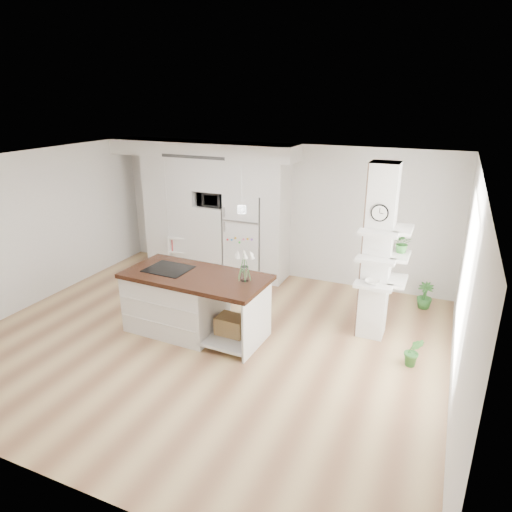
# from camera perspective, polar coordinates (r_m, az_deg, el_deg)

# --- Properties ---
(floor) EXTENTS (7.00, 6.00, 0.01)m
(floor) POSITION_cam_1_polar(r_m,az_deg,el_deg) (7.24, -6.18, -10.29)
(floor) COLOR tan
(floor) RESTS_ON ground
(room) EXTENTS (7.04, 6.04, 2.72)m
(room) POSITION_cam_1_polar(r_m,az_deg,el_deg) (6.52, -6.78, 3.99)
(room) COLOR white
(room) RESTS_ON ground
(cabinet_wall) EXTENTS (4.00, 0.71, 2.70)m
(cabinet_wall) POSITION_cam_1_polar(r_m,az_deg,el_deg) (9.55, -6.26, 6.89)
(cabinet_wall) COLOR silver
(cabinet_wall) RESTS_ON floor
(refrigerator) EXTENTS (0.78, 0.69, 1.75)m
(refrigerator) POSITION_cam_1_polar(r_m,az_deg,el_deg) (9.31, -1.12, 2.66)
(refrigerator) COLOR white
(refrigerator) RESTS_ON floor
(column) EXTENTS (0.69, 0.90, 2.70)m
(column) POSITION_cam_1_polar(r_m,az_deg,el_deg) (6.96, 15.53, 0.08)
(column) COLOR silver
(column) RESTS_ON floor
(window) EXTENTS (0.00, 2.40, 2.40)m
(window) POSITION_cam_1_polar(r_m,az_deg,el_deg) (6.09, 24.71, -2.41)
(window) COLOR white
(window) RESTS_ON room
(pendant_light) EXTENTS (0.12, 0.12, 0.10)m
(pendant_light) POSITION_cam_1_polar(r_m,az_deg,el_deg) (5.94, 8.28, 5.02)
(pendant_light) COLOR white
(pendant_light) RESTS_ON room
(kitchen_island) EXTENTS (2.27, 1.15, 1.57)m
(kitchen_island) POSITION_cam_1_polar(r_m,az_deg,el_deg) (7.33, -9.12, -5.47)
(kitchen_island) COLOR silver
(kitchen_island) RESTS_ON floor
(bookshelf) EXTENTS (0.69, 0.52, 0.73)m
(bookshelf) POSITION_cam_1_polar(r_m,az_deg,el_deg) (9.97, -8.78, 0.23)
(bookshelf) COLOR silver
(bookshelf) RESTS_ON floor
(floor_plant_a) EXTENTS (0.27, 0.22, 0.46)m
(floor_plant_a) POSITION_cam_1_polar(r_m,az_deg,el_deg) (6.81, 19.09, -11.23)
(floor_plant_a) COLOR #30712D
(floor_plant_a) RESTS_ON floor
(floor_plant_b) EXTENTS (0.27, 0.27, 0.47)m
(floor_plant_b) POSITION_cam_1_polar(r_m,az_deg,el_deg) (8.60, 20.34, -4.67)
(floor_plant_b) COLOR #30712D
(floor_plant_b) RESTS_ON floor
(microwave) EXTENTS (0.54, 0.37, 0.30)m
(microwave) POSITION_cam_1_polar(r_m,az_deg,el_deg) (9.41, -5.49, 7.13)
(microwave) COLOR #2D2D2D
(microwave) RESTS_ON cabinet_wall
(shelf_plant) EXTENTS (0.27, 0.23, 0.30)m
(shelf_plant) POSITION_cam_1_polar(r_m,az_deg,el_deg) (7.05, 17.88, 1.56)
(shelf_plant) COLOR #30712D
(shelf_plant) RESTS_ON column
(decor_bowl) EXTENTS (0.22, 0.22, 0.05)m
(decor_bowl) POSITION_cam_1_polar(r_m,az_deg,el_deg) (6.88, 14.33, -3.17)
(decor_bowl) COLOR white
(decor_bowl) RESTS_ON column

